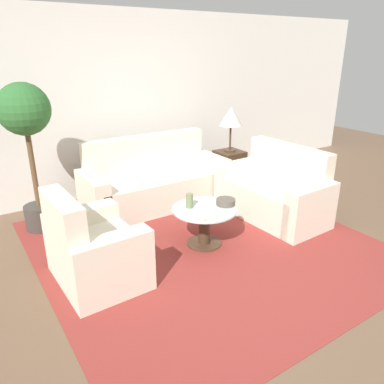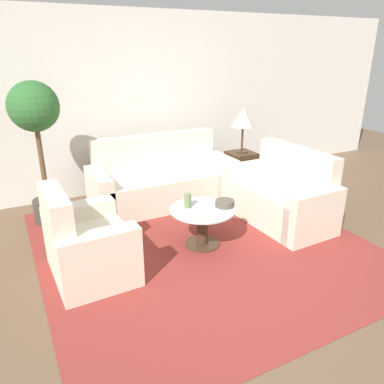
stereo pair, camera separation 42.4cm
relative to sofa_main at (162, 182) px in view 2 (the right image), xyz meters
The scene contains 13 objects.
ground_plane 2.15m from the sofa_main, 91.38° to the right, with size 14.00×14.00×0.00m, color brown.
wall_back 1.28m from the sofa_main, 93.64° to the left, with size 10.00×0.06×2.60m.
rug 1.39m from the sofa_main, 93.67° to the right, with size 3.46×3.54×0.01m.
sofa_main is the anchor object (origin of this frame).
armchair 1.93m from the sofa_main, 135.47° to the right, with size 0.75×0.95×0.91m.
loveseat 1.67m from the sofa_main, 47.11° to the right, with size 0.79×1.46×0.93m.
coffee_table 1.36m from the sofa_main, 93.67° to the right, with size 0.72×0.72×0.44m.
side_table 1.31m from the sofa_main, ahead, with size 0.39×0.39×0.59m.
table_lamp 1.54m from the sofa_main, ahead, with size 0.34×0.34×0.68m.
potted_plant 1.78m from the sofa_main, behind, with size 0.58×0.58×1.74m.
vase 1.27m from the sofa_main, 99.53° to the right, with size 0.08×0.08×0.16m.
bowl 1.42m from the sofa_main, 83.01° to the right, with size 0.21×0.21×0.07m.
book_stack 1.61m from the sofa_main, 96.87° to the right, with size 0.21×0.15×0.04m.
Camera 2 is at (-1.85, -2.49, 2.08)m, focal length 35.00 mm.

